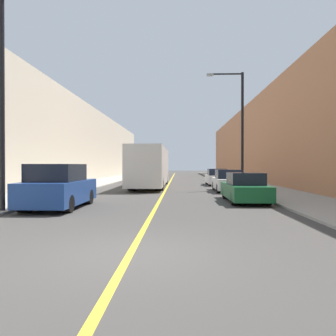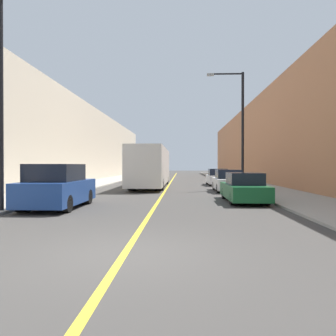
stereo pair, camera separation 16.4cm
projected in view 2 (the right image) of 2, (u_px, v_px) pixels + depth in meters
ground_plane at (124, 254)px, 6.65m from camera, size 200.00×200.00×0.00m
sidewalk_left at (107, 181)px, 36.93m from camera, size 3.72×72.00×0.10m
sidewalk_right at (236, 181)px, 36.32m from camera, size 3.72×72.00×0.10m
building_row_left at (73, 143)px, 37.05m from camera, size 4.00×72.00×8.63m
building_row_right at (272, 140)px, 36.12m from camera, size 4.00×72.00×9.08m
road_center_line at (171, 181)px, 36.62m from camera, size 0.16×72.00×0.01m
bus at (151, 166)px, 27.20m from camera, size 2.53×12.55×3.19m
parked_suv_left at (57, 188)px, 13.80m from camera, size 2.04×4.50×1.86m
car_right_near at (244, 189)px, 16.08m from camera, size 1.76×4.64×1.44m
car_right_mid at (228, 182)px, 22.37m from camera, size 1.78×4.31×1.50m
car_right_far at (217, 178)px, 29.54m from camera, size 1.77×4.52×1.48m
street_lamp_left at (6, 87)px, 12.34m from camera, size 2.74×0.24×8.21m
street_lamp_right at (240, 123)px, 24.18m from camera, size 2.74×0.24×8.56m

